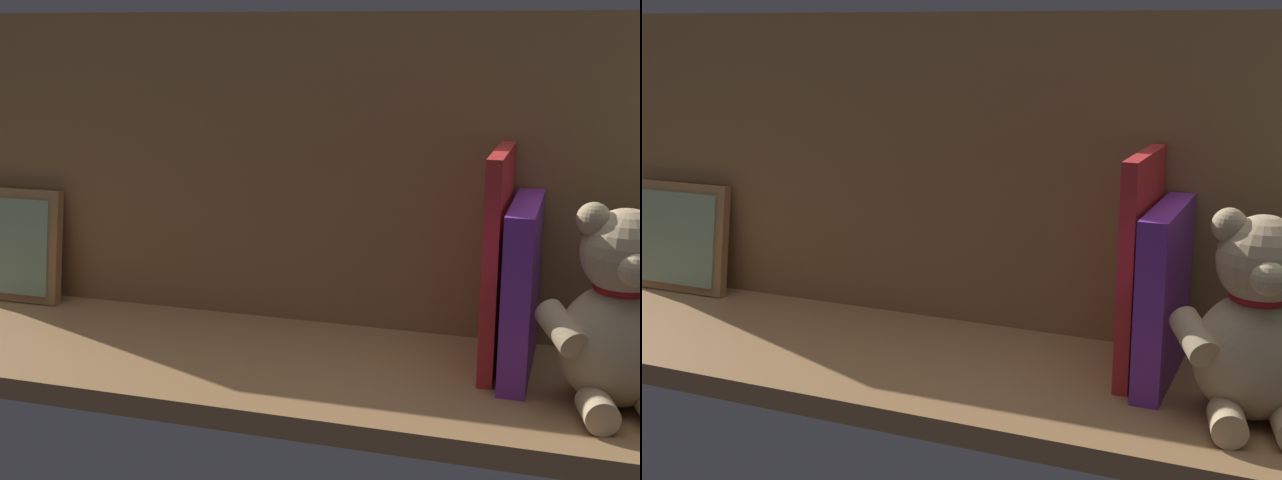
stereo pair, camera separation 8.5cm
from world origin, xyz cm
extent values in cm
cube|color=#A87A4C|center=(0.00, 0.00, -1.10)|extent=(112.56, 27.38, 2.20)
cube|color=#997145|center=(0.00, -11.44, 16.96)|extent=(112.56, 1.50, 33.91)
ellipsoid|color=#D1B284|center=(-27.93, 2.60, 5.49)|extent=(12.28, 11.46, 10.99)
sphere|color=#D1B284|center=(-27.93, 2.60, 13.82)|extent=(7.55, 7.55, 7.55)
sphere|color=#D1B284|center=(-25.17, 3.24, 16.65)|extent=(2.92, 2.92, 2.92)
sphere|color=beige|center=(-28.66, 5.73, 13.25)|extent=(2.92, 2.92, 2.92)
cylinder|color=#D1B284|center=(-23.16, 5.12, 7.42)|extent=(5.10, 5.93, 4.06)
cylinder|color=#D1B284|center=(-26.58, 7.71, 1.46)|extent=(3.77, 4.67, 2.92)
torus|color=red|center=(-27.93, 2.60, 10.81)|extent=(6.02, 6.02, 0.86)
cube|color=purple|center=(-19.17, -2.88, 8.29)|extent=(2.59, 14.81, 16.58)
cube|color=red|center=(-16.65, -3.73, 10.62)|extent=(1.44, 13.12, 21.24)
cube|color=#A87A4C|center=(42.18, -8.31, 6.70)|extent=(14.24, 3.53, 13.61)
cube|color=#8CAD8C|center=(42.18, -7.59, 6.70)|extent=(11.96, 2.33, 11.32)
camera|label=1|loc=(-24.72, 79.19, 32.57)|focal=49.48mm
camera|label=2|loc=(-32.72, 76.24, 32.57)|focal=49.48mm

